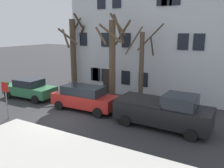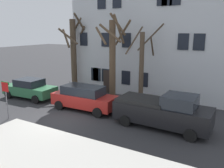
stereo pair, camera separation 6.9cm
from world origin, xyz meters
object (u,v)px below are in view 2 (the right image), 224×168
(car_green_sedan, at_px, (30,89))
(car_red_wagon, at_px, (84,97))
(tree_bare_mid, at_px, (113,57))
(pickup_truck_black, at_px, (163,111))
(bicycle_leaning, at_px, (72,88))
(tree_bare_far, at_px, (142,65))
(street_sign_pole, at_px, (6,93))
(tree_bare_near, at_px, (74,52))
(building_main, at_px, (156,31))

(car_green_sedan, distance_m, car_red_wagon, 5.75)
(tree_bare_mid, xyz_separation_m, car_red_wagon, (-0.79, -2.80, -2.69))
(pickup_truck_black, bearing_deg, car_green_sedan, 178.23)
(tree_bare_mid, distance_m, bicycle_leaning, 5.74)
(tree_bare_far, xyz_separation_m, street_sign_pole, (-6.39, -7.01, -1.32))
(tree_bare_near, distance_m, street_sign_pole, 8.39)
(building_main, bearing_deg, tree_bare_near, -150.13)
(pickup_truck_black, bearing_deg, tree_bare_far, 129.29)
(pickup_truck_black, distance_m, street_sign_pole, 9.88)
(car_green_sedan, bearing_deg, car_red_wagon, -1.41)
(car_green_sedan, relative_size, car_red_wagon, 0.96)
(tree_bare_mid, bearing_deg, tree_bare_far, 8.85)
(tree_bare_mid, relative_size, street_sign_pole, 2.78)
(building_main, height_order, street_sign_pole, building_main)
(car_red_wagon, bearing_deg, street_sign_pole, -130.65)
(building_main, distance_m, bicycle_leaning, 9.41)
(tree_bare_mid, relative_size, tree_bare_far, 1.12)
(car_red_wagon, bearing_deg, pickup_truck_black, -2.12)
(building_main, xyz_separation_m, tree_bare_far, (0.73, -4.89, -2.52))
(car_green_sedan, relative_size, pickup_truck_black, 0.82)
(tree_bare_near, bearing_deg, building_main, 29.87)
(building_main, bearing_deg, car_green_sedan, -135.74)
(car_green_sedan, xyz_separation_m, pickup_truck_black, (11.60, -0.36, 0.19))
(car_red_wagon, xyz_separation_m, street_sign_pole, (-3.30, -3.85, 0.82))
(building_main, height_order, pickup_truck_black, building_main)
(car_green_sedan, distance_m, street_sign_pole, 4.77)
(pickup_truck_black, bearing_deg, tree_bare_near, 155.99)
(street_sign_pole, bearing_deg, car_green_sedan, 121.48)
(tree_bare_mid, height_order, car_green_sedan, tree_bare_mid)
(tree_bare_near, bearing_deg, tree_bare_far, -8.61)
(tree_bare_mid, distance_m, tree_bare_far, 2.39)
(tree_bare_far, relative_size, pickup_truck_black, 1.08)
(tree_bare_near, xyz_separation_m, street_sign_pole, (0.91, -8.12, -1.92))
(tree_bare_near, distance_m, car_green_sedan, 5.23)
(street_sign_pole, distance_m, bicycle_leaning, 7.36)
(car_red_wagon, bearing_deg, bicycle_leaning, 139.38)
(tree_bare_far, bearing_deg, tree_bare_mid, -171.15)
(pickup_truck_black, xyz_separation_m, street_sign_pole, (-9.16, -3.63, 0.72))
(tree_bare_near, relative_size, bicycle_leaning, 4.06)
(building_main, bearing_deg, pickup_truck_black, -67.11)
(building_main, xyz_separation_m, car_red_wagon, (-2.36, -8.05, -4.65))
(tree_bare_near, relative_size, street_sign_pole, 2.87)
(bicycle_leaning, bearing_deg, car_red_wagon, -40.62)
(tree_bare_near, bearing_deg, car_green_sedan, -110.38)
(tree_bare_far, bearing_deg, car_red_wagon, -134.35)
(car_green_sedan, bearing_deg, building_main, 44.26)
(tree_bare_mid, xyz_separation_m, street_sign_pole, (-4.09, -6.65, -1.87))
(building_main, xyz_separation_m, pickup_truck_black, (3.49, -8.26, -4.55))
(car_green_sedan, relative_size, street_sign_pole, 1.88)
(tree_bare_mid, xyz_separation_m, tree_bare_far, (2.30, 0.36, -0.55))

